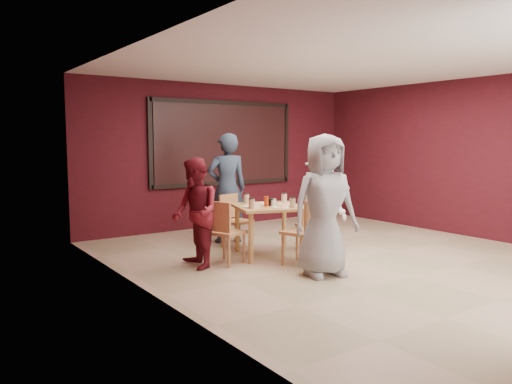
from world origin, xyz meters
TOP-DOWN VIEW (x-y plane):
  - floor at (0.00, 0.00)m, footprint 7.00×7.00m
  - window_blinds at (0.00, 3.45)m, footprint 3.00×0.02m
  - dining_table at (-0.82, 0.86)m, footprint 1.21×1.21m
  - chair_front at (-0.75, 0.09)m, footprint 0.56×0.56m
  - chair_back at (-0.91, 1.70)m, footprint 0.49×0.49m
  - chair_left at (-1.66, 0.78)m, footprint 0.56×0.56m
  - chair_right at (0.01, 0.78)m, footprint 0.46×0.46m
  - diner_front at (-0.88, -0.41)m, footprint 0.99×0.76m
  - diner_back at (-0.81, 2.05)m, footprint 0.77×0.62m
  - diner_left at (-2.04, 0.86)m, footprint 0.67×0.80m
  - diner_right at (0.29, 0.90)m, footprint 0.60×1.01m

SIDE VIEW (x-z plane):
  - floor at x=0.00m, z-range 0.00..0.00m
  - chair_right at x=0.01m, z-range 0.05..0.83m
  - chair_back at x=-0.91m, z-range 0.06..0.90m
  - chair_left at x=-1.66m, z-range 0.06..0.95m
  - chair_front at x=-0.75m, z-range 0.06..0.98m
  - dining_table at x=-0.82m, z-range 0.21..1.12m
  - diner_left at x=-2.04m, z-range 0.00..1.49m
  - diner_right at x=0.29m, z-range 0.00..1.54m
  - diner_front at x=-0.88m, z-range 0.00..1.80m
  - diner_back at x=-0.81m, z-range 0.00..1.83m
  - window_blinds at x=0.00m, z-range 0.90..2.40m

